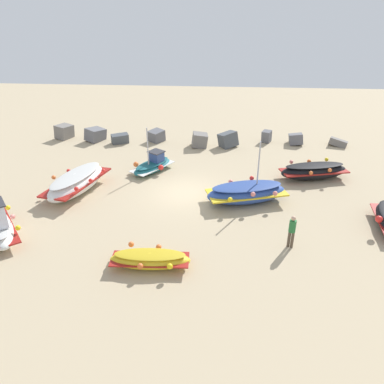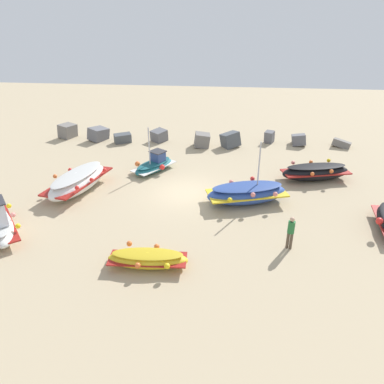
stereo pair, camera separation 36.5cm
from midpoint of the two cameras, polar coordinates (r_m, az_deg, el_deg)
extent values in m
plane|color=tan|center=(23.20, -0.38, -0.12)|extent=(57.89, 57.89, 0.00)
ellipsoid|color=gold|center=(17.25, -5.95, -9.89)|extent=(3.59, 1.35, 0.78)
cube|color=maroon|center=(17.22, -5.95, -9.80)|extent=(3.45, 1.34, 0.14)
ellipsoid|color=gold|center=(17.07, -6.00, -9.11)|extent=(3.16, 1.15, 0.18)
sphere|color=orange|center=(17.76, -8.67, -7.57)|extent=(0.26, 0.26, 0.26)
sphere|color=orange|center=(16.64, -7.41, -10.75)|extent=(0.26, 0.26, 0.26)
sphere|color=orange|center=(17.63, -4.64, -8.06)|extent=(0.26, 0.26, 0.26)
sphere|color=yellow|center=(16.46, -3.07, -10.90)|extent=(0.26, 0.26, 0.26)
sphere|color=yellow|center=(22.28, -25.05, -1.88)|extent=(0.26, 0.26, 0.26)
sphere|color=#EA7F75|center=(21.24, -24.52, -3.10)|extent=(0.26, 0.26, 0.26)
sphere|color=yellow|center=(20.25, -23.90, -4.63)|extent=(0.26, 0.26, 0.26)
ellipsoid|color=#2D4C9E|center=(22.17, 8.57, -0.27)|extent=(4.94, 3.02, 1.16)
cube|color=gold|center=(22.15, 8.58, -0.15)|extent=(4.77, 3.00, 0.17)
ellipsoid|color=navy|center=(21.97, 8.65, 0.78)|extent=(4.34, 2.63, 0.24)
cylinder|color=#B7B7BC|center=(21.59, 10.39, 4.13)|extent=(0.08, 0.08, 2.55)
sphere|color=#EA7F75|center=(21.64, 12.71, -0.33)|extent=(0.27, 0.27, 0.27)
sphere|color=red|center=(23.02, 9.38, 1.96)|extent=(0.27, 0.27, 0.27)
sphere|color=#EA7F75|center=(21.14, 9.51, -0.42)|extent=(0.27, 0.27, 0.27)
sphere|color=#EA7F75|center=(22.68, 6.28, 1.47)|extent=(0.27, 0.27, 0.27)
sphere|color=yellow|center=(20.84, 6.12, -1.18)|extent=(0.27, 0.27, 0.27)
ellipsoid|color=white|center=(24.14, -16.14, 1.45)|extent=(3.33, 5.18, 1.31)
cube|color=maroon|center=(24.11, -16.15, 1.58)|extent=(3.27, 5.00, 0.23)
ellipsoid|color=beige|center=(23.93, -16.29, 2.52)|extent=(2.88, 4.54, 0.30)
sphere|color=red|center=(24.34, -12.41, 3.19)|extent=(0.25, 0.25, 0.25)
sphere|color=red|center=(25.09, -17.20, 3.14)|extent=(0.25, 0.25, 0.25)
sphere|color=red|center=(23.39, -14.22, 1.77)|extent=(0.25, 0.25, 0.25)
sphere|color=orange|center=(24.12, -19.21, 2.21)|extent=(0.25, 0.25, 0.25)
sphere|color=red|center=(22.41, -16.22, 0.60)|extent=(0.25, 0.25, 0.25)
ellipsoid|color=black|center=(25.90, 18.18, 2.77)|extent=(4.60, 2.48, 1.12)
cube|color=maroon|center=(25.88, 18.20, 2.87)|extent=(4.43, 2.43, 0.20)
ellipsoid|color=black|center=(25.74, 18.32, 3.62)|extent=(4.04, 2.13, 0.26)
sphere|color=#EA7F75|center=(25.94, 15.12, 4.21)|extent=(0.25, 0.25, 0.25)
sphere|color=orange|center=(24.84, 17.79, 2.56)|extent=(0.25, 0.25, 0.25)
sphere|color=orange|center=(26.44, 17.56, 4.24)|extent=(0.25, 0.25, 0.25)
sphere|color=orange|center=(25.34, 20.33, 2.89)|extent=(0.25, 0.25, 0.25)
sphere|color=yellow|center=(26.96, 19.94, 4.41)|extent=(0.25, 0.25, 0.25)
sphere|color=red|center=(21.06, 26.44, -3.88)|extent=(0.36, 0.36, 0.36)
ellipsoid|color=#1E6670|center=(26.05, -5.27, 3.76)|extent=(2.91, 3.37, 0.64)
cube|color=white|center=(26.04, -5.27, 3.82)|extent=(2.86, 3.29, 0.08)
ellipsoid|color=#1A565F|center=(25.95, -5.29, 4.28)|extent=(2.55, 2.96, 0.13)
cube|color=#2D4784|center=(26.08, -4.65, 5.30)|extent=(1.07, 1.06, 0.63)
cube|color=#333338|center=(25.95, -4.68, 6.01)|extent=(1.25, 1.23, 0.06)
cylinder|color=#B7B7BC|center=(25.24, -5.95, 6.77)|extent=(0.08, 0.08, 2.53)
sphere|color=orange|center=(26.02, -7.68, 4.14)|extent=(0.35, 0.35, 0.35)
sphere|color=red|center=(25.46, -4.03, 3.69)|extent=(0.35, 0.35, 0.35)
sphere|color=orange|center=(26.94, -5.35, 5.19)|extent=(0.35, 0.35, 0.35)
cylinder|color=brown|center=(18.77, 15.00, -7.00)|extent=(0.14, 0.14, 0.87)
cylinder|color=brown|center=(18.80, 14.53, -6.88)|extent=(0.14, 0.14, 0.87)
cylinder|color=#236B33|center=(18.39, 15.04, -5.04)|extent=(0.32, 0.32, 0.61)
sphere|color=tan|center=(18.17, 15.19, -3.94)|extent=(0.22, 0.22, 0.22)
cube|color=slate|center=(33.68, -17.63, 8.62)|extent=(1.55, 1.59, 1.20)
cube|color=slate|center=(32.41, -13.37, 8.35)|extent=(1.78, 1.83, 1.23)
cube|color=#4C5156|center=(31.40, -9.89, 7.84)|extent=(1.47, 1.21, 0.81)
cube|color=slate|center=(31.40, -4.56, 8.31)|extent=(1.46, 1.52, 1.00)
cube|color=slate|center=(30.13, 1.84, 7.68)|extent=(1.35, 1.27, 1.19)
cube|color=#4C5156|center=(30.22, 6.05, 7.67)|extent=(1.77, 1.57, 1.37)
cube|color=slate|center=(31.61, 11.70, 7.98)|extent=(0.91, 0.95, 0.96)
cube|color=slate|center=(31.72, 15.82, 7.46)|extent=(1.20, 1.26, 1.09)
cube|color=slate|center=(32.35, 21.55, 6.67)|extent=(1.58, 1.21, 0.83)
camera|label=1|loc=(0.18, -89.51, 0.26)|focal=36.04mm
camera|label=2|loc=(0.18, 90.49, -0.26)|focal=36.04mm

